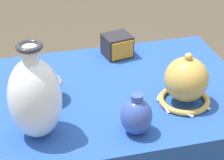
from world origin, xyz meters
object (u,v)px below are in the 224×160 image
Objects in this scene: mosaic_tile_box at (117,46)px; cup_wide_slate at (45,89)px; vase_dome_bell at (186,82)px; jar_round_cobalt at (136,116)px; vase_tall_bulbous at (35,97)px.

cup_wide_slate is at bearing -152.89° from mosaic_tile_box.
mosaic_tile_box is (-0.15, 0.43, -0.04)m from vase_dome_bell.
mosaic_tile_box is at bearing 38.02° from cup_wide_slate.
vase_dome_bell reaches higher than mosaic_tile_box.
vase_dome_bell is at bearing 29.37° from jar_round_cobalt.
cup_wide_slate is (-0.28, 0.28, -0.02)m from jar_round_cobalt.
cup_wide_slate is at bearing 76.70° from vase_tall_bulbous.
vase_dome_bell is at bearing -16.65° from cup_wide_slate.
vase_tall_bulbous is 2.51× the size of mosaic_tile_box.
mosaic_tile_box is 1.01× the size of cup_wide_slate.
jar_round_cobalt reaches higher than cup_wide_slate.
vase_tall_bulbous is 1.61× the size of vase_dome_bell.
vase_dome_bell is 0.46m from mosaic_tile_box.
cup_wide_slate is (0.05, 0.21, -0.10)m from vase_tall_bulbous.
vase_tall_bulbous is at bearing 167.43° from jar_round_cobalt.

